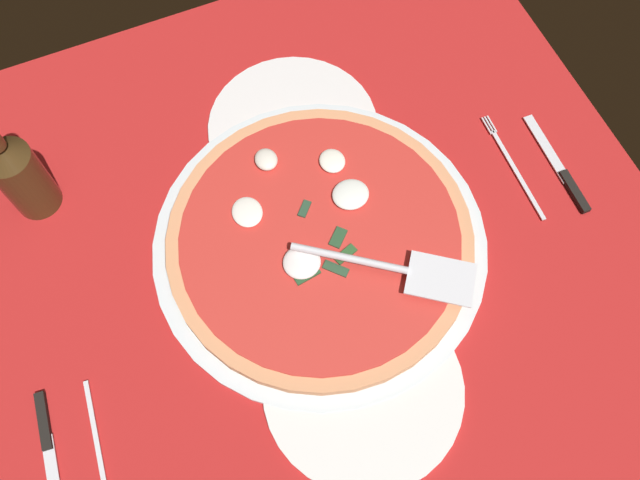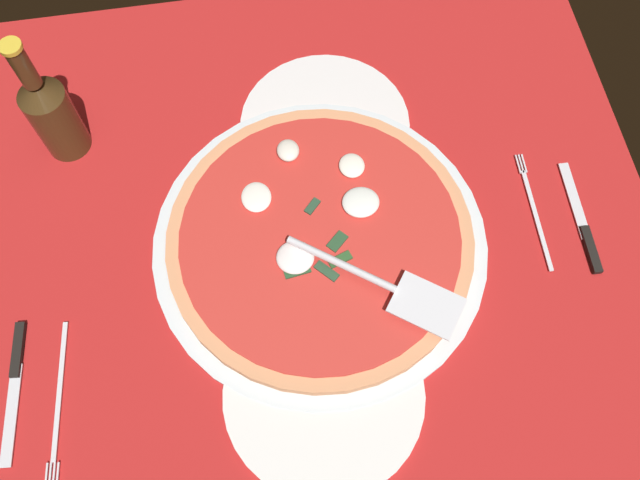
{
  "view_description": "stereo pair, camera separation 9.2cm",
  "coord_description": "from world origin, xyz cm",
  "px_view_note": "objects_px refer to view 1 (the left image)",
  "views": [
    {
      "loc": [
        -33.42,
        13.95,
        85.82
      ],
      "look_at": [
        1.08,
        -0.81,
        2.15
      ],
      "focal_mm": 38.52,
      "sensor_mm": 36.0,
      "label": 1
    },
    {
      "loc": [
        -35.97,
        5.15,
        85.82
      ],
      "look_at": [
        1.08,
        -0.81,
        2.15
      ],
      "focal_mm": 38.52,
      "sensor_mm": 36.0,
      "label": 2
    }
  ],
  "objects_px": {
    "dinner_plate_left": "(363,389)",
    "pizza_server": "(395,268)",
    "pizza": "(320,239)",
    "place_setting_far": "(75,457)",
    "dinner_plate_right": "(293,127)",
    "beer_bottle": "(18,173)",
    "place_setting_near": "(538,171)"
  },
  "relations": [
    {
      "from": "dinner_plate_right",
      "to": "pizza",
      "type": "height_order",
      "value": "pizza"
    },
    {
      "from": "dinner_plate_right",
      "to": "pizza",
      "type": "bearing_deg",
      "value": 168.63
    },
    {
      "from": "place_setting_far",
      "to": "beer_bottle",
      "type": "bearing_deg",
      "value": 178.14
    },
    {
      "from": "pizza_server",
      "to": "place_setting_far",
      "type": "distance_m",
      "value": 0.45
    },
    {
      "from": "dinner_plate_left",
      "to": "pizza_server",
      "type": "xyz_separation_m",
      "value": [
        0.12,
        -0.09,
        0.04
      ]
    },
    {
      "from": "place_setting_far",
      "to": "beer_bottle",
      "type": "distance_m",
      "value": 0.37
    },
    {
      "from": "pizza_server",
      "to": "pizza",
      "type": "bearing_deg",
      "value": 164.11
    },
    {
      "from": "dinner_plate_left",
      "to": "pizza",
      "type": "xyz_separation_m",
      "value": [
        0.2,
        -0.03,
        0.02
      ]
    },
    {
      "from": "dinner_plate_right",
      "to": "pizza_server",
      "type": "height_order",
      "value": "pizza_server"
    },
    {
      "from": "pizza",
      "to": "place_setting_near",
      "type": "xyz_separation_m",
      "value": [
        -0.02,
        -0.33,
        -0.02
      ]
    },
    {
      "from": "dinner_plate_right",
      "to": "place_setting_far",
      "type": "relative_size",
      "value": 1.1
    },
    {
      "from": "dinner_plate_right",
      "to": "dinner_plate_left",
      "type": "bearing_deg",
      "value": 170.51
    },
    {
      "from": "place_setting_far",
      "to": "dinner_plate_left",
      "type": "bearing_deg",
      "value": 85.38
    },
    {
      "from": "dinner_plate_right",
      "to": "place_setting_far",
      "type": "bearing_deg",
      "value": 128.34
    },
    {
      "from": "pizza_server",
      "to": "place_setting_far",
      "type": "xyz_separation_m",
      "value": [
        -0.05,
        0.45,
        -0.04
      ]
    },
    {
      "from": "dinner_plate_right",
      "to": "pizza",
      "type": "relative_size",
      "value": 0.61
    },
    {
      "from": "pizza",
      "to": "dinner_plate_left",
      "type": "bearing_deg",
      "value": 172.28
    },
    {
      "from": "place_setting_near",
      "to": "dinner_plate_left",
      "type": "bearing_deg",
      "value": 119.03
    },
    {
      "from": "pizza_server",
      "to": "place_setting_near",
      "type": "height_order",
      "value": "pizza_server"
    },
    {
      "from": "dinner_plate_left",
      "to": "pizza",
      "type": "height_order",
      "value": "pizza"
    },
    {
      "from": "dinner_plate_left",
      "to": "pizza_server",
      "type": "height_order",
      "value": "pizza_server"
    },
    {
      "from": "pizza_server",
      "to": "dinner_plate_left",
      "type": "bearing_deg",
      "value": -93.13
    },
    {
      "from": "place_setting_far",
      "to": "pizza_server",
      "type": "bearing_deg",
      "value": 102.27
    },
    {
      "from": "dinner_plate_left",
      "to": "place_setting_near",
      "type": "xyz_separation_m",
      "value": [
        0.18,
        -0.36,
        -0.0
      ]
    },
    {
      "from": "dinner_plate_right",
      "to": "place_setting_near",
      "type": "xyz_separation_m",
      "value": [
        -0.21,
        -0.29,
        -0.0
      ]
    },
    {
      "from": "dinner_plate_left",
      "to": "pizza",
      "type": "relative_size",
      "value": 0.61
    },
    {
      "from": "place_setting_far",
      "to": "beer_bottle",
      "type": "xyz_separation_m",
      "value": [
        0.36,
        -0.04,
        0.08
      ]
    },
    {
      "from": "place_setting_near",
      "to": "beer_bottle",
      "type": "xyz_separation_m",
      "value": [
        0.23,
        0.67,
        0.08
      ]
    },
    {
      "from": "place_setting_near",
      "to": "dinner_plate_right",
      "type": "bearing_deg",
      "value": 56.78
    },
    {
      "from": "pizza",
      "to": "place_setting_far",
      "type": "height_order",
      "value": "pizza"
    },
    {
      "from": "pizza",
      "to": "beer_bottle",
      "type": "height_order",
      "value": "beer_bottle"
    },
    {
      "from": "pizza_server",
      "to": "beer_bottle",
      "type": "bearing_deg",
      "value": 179.07
    }
  ]
}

